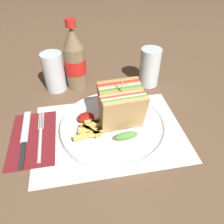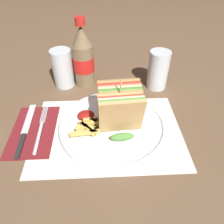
{
  "view_description": "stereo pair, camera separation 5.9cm",
  "coord_description": "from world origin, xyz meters",
  "views": [
    {
      "loc": [
        -0.09,
        -0.42,
        0.42
      ],
      "look_at": [
        -0.01,
        0.02,
        0.04
      ],
      "focal_mm": 35.0,
      "sensor_mm": 36.0,
      "label": 1
    },
    {
      "loc": [
        -0.03,
        -0.42,
        0.42
      ],
      "look_at": [
        -0.01,
        0.02,
        0.04
      ],
      "focal_mm": 35.0,
      "sensor_mm": 36.0,
      "label": 2
    }
  ],
  "objects": [
    {
      "name": "ground_plane",
      "position": [
        0.0,
        0.0,
        0.0
      ],
      "size": [
        4.0,
        4.0,
        0.0
      ],
      "primitive_type": "plane",
      "color": "brown"
    },
    {
      "name": "glass_near",
      "position": [
        0.15,
        0.2,
        0.06
      ],
      "size": [
        0.07,
        0.07,
        0.13
      ],
      "color": "silver",
      "rests_on": "ground_plane"
    },
    {
      "name": "club_sandwich",
      "position": [
        0.01,
        -0.01,
        0.07
      ],
      "size": [
        0.11,
        0.12,
        0.15
      ],
      "color": "tan",
      "rests_on": "plate_main"
    },
    {
      "name": "ketchup_blob",
      "position": [
        -0.08,
        0.03,
        0.03
      ],
      "size": [
        0.05,
        0.04,
        0.02
      ],
      "color": "maroon",
      "rests_on": "plate_main"
    },
    {
      "name": "napkin",
      "position": [
        -0.23,
        0.0,
        0.0
      ],
      "size": [
        0.12,
        0.2,
        0.0
      ],
      "color": "maroon",
      "rests_on": "ground_plane"
    },
    {
      "name": "placemat",
      "position": [
        -0.02,
        -0.01,
        0.0
      ],
      "size": [
        0.39,
        0.28,
        0.0
      ],
      "color": "silver",
      "rests_on": "ground_plane"
    },
    {
      "name": "plate_main",
      "position": [
        -0.01,
        0.0,
        0.01
      ],
      "size": [
        0.29,
        0.29,
        0.02
      ],
      "color": "white",
      "rests_on": "ground_plane"
    },
    {
      "name": "knife",
      "position": [
        -0.25,
        0.0,
        0.01
      ],
      "size": [
        0.02,
        0.2,
        0.0
      ],
      "rotation": [
        0.0,
        0.0,
        0.03
      ],
      "color": "black",
      "rests_on": "napkin"
    },
    {
      "name": "fork",
      "position": [
        -0.2,
        -0.01,
        0.01
      ],
      "size": [
        0.02,
        0.18,
        0.01
      ],
      "rotation": [
        0.0,
        0.0,
        0.03
      ],
      "color": "silver",
      "rests_on": "napkin"
    },
    {
      "name": "glass_far",
      "position": [
        -0.16,
        0.22,
        0.06
      ],
      "size": [
        0.07,
        0.07,
        0.13
      ],
      "color": "silver",
      "rests_on": "ground_plane"
    },
    {
      "name": "fries_pile",
      "position": [
        -0.07,
        -0.02,
        0.03
      ],
      "size": [
        0.1,
        0.07,
        0.02
      ],
      "color": "#E0B756",
      "rests_on": "plate_main"
    },
    {
      "name": "coke_bottle_near",
      "position": [
        -0.09,
        0.23,
        0.1
      ],
      "size": [
        0.07,
        0.07,
        0.22
      ],
      "color": "#7A6647",
      "rests_on": "ground_plane"
    }
  ]
}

